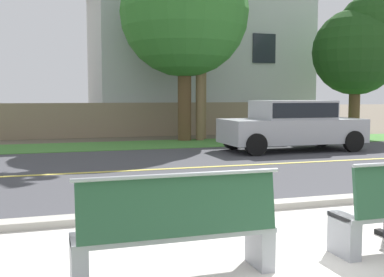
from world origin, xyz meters
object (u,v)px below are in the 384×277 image
(car_silver_near, at_px, (292,123))
(shade_tree_left, at_px, (189,2))
(bench_left, at_px, (177,231))
(shade_tree_centre, at_px, (359,46))

(car_silver_near, relative_size, shade_tree_left, 0.55)
(bench_left, height_order, shade_tree_left, shade_tree_left)
(car_silver_near, height_order, shade_tree_left, shade_tree_left)
(car_silver_near, bearing_deg, bench_left, -124.95)
(bench_left, height_order, shade_tree_centre, shade_tree_centre)
(shade_tree_left, bearing_deg, bench_left, -107.59)
(car_silver_near, height_order, shade_tree_centre, shade_tree_centre)
(bench_left, bearing_deg, shade_tree_centre, 47.79)
(car_silver_near, relative_size, shade_tree_centre, 0.76)
(car_silver_near, distance_m, shade_tree_left, 6.24)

